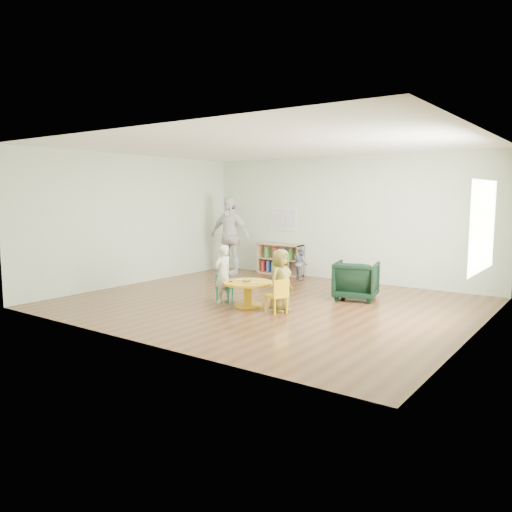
{
  "coord_description": "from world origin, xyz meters",
  "views": [
    {
      "loc": [
        5.0,
        -7.29,
        1.95
      ],
      "look_at": [
        -0.05,
        -0.3,
        0.88
      ],
      "focal_mm": 35.0,
      "sensor_mm": 36.0,
      "label": 1
    }
  ],
  "objects_px": {
    "toddler": "(301,263)",
    "adult_caretaker": "(230,236)",
    "child_left": "(223,274)",
    "kid_chair_right": "(278,295)",
    "kid_chair_left": "(223,286)",
    "armchair": "(356,280)",
    "child_right": "(280,280)",
    "bookshelf": "(280,259)",
    "activity_table": "(248,289)"
  },
  "relations": [
    {
      "from": "child_right",
      "to": "toddler",
      "type": "relative_size",
      "value": 1.4
    },
    {
      "from": "kid_chair_right",
      "to": "armchair",
      "type": "xyz_separation_m",
      "value": [
        0.57,
        1.8,
        0.05
      ]
    },
    {
      "from": "kid_chair_left",
      "to": "child_right",
      "type": "distance_m",
      "value": 1.31
    },
    {
      "from": "activity_table",
      "to": "toddler",
      "type": "distance_m",
      "value": 3.01
    },
    {
      "from": "toddler",
      "to": "bookshelf",
      "type": "bearing_deg",
      "value": 8.73
    },
    {
      "from": "armchair",
      "to": "adult_caretaker",
      "type": "bearing_deg",
      "value": -28.08
    },
    {
      "from": "activity_table",
      "to": "child_right",
      "type": "height_order",
      "value": "child_right"
    },
    {
      "from": "armchair",
      "to": "toddler",
      "type": "distance_m",
      "value": 2.33
    },
    {
      "from": "kid_chair_right",
      "to": "toddler",
      "type": "distance_m",
      "value": 3.36
    },
    {
      "from": "activity_table",
      "to": "adult_caretaker",
      "type": "bearing_deg",
      "value": 133.99
    },
    {
      "from": "kid_chair_left",
      "to": "bookshelf",
      "type": "distance_m",
      "value": 3.34
    },
    {
      "from": "activity_table",
      "to": "toddler",
      "type": "relative_size",
      "value": 1.16
    },
    {
      "from": "toddler",
      "to": "adult_caretaker",
      "type": "relative_size",
      "value": 0.4
    },
    {
      "from": "kid_chair_right",
      "to": "bookshelf",
      "type": "xyz_separation_m",
      "value": [
        -2.2,
        3.43,
        0.05
      ]
    },
    {
      "from": "toddler",
      "to": "kid_chair_right",
      "type": "bearing_deg",
      "value": 147.46
    },
    {
      "from": "armchair",
      "to": "adult_caretaker",
      "type": "distance_m",
      "value": 3.91
    },
    {
      "from": "child_left",
      "to": "adult_caretaker",
      "type": "height_order",
      "value": "adult_caretaker"
    },
    {
      "from": "kid_chair_right",
      "to": "toddler",
      "type": "height_order",
      "value": "toddler"
    },
    {
      "from": "kid_chair_left",
      "to": "child_left",
      "type": "relative_size",
      "value": 0.49
    },
    {
      "from": "bookshelf",
      "to": "armchair",
      "type": "bearing_deg",
      "value": -30.6
    },
    {
      "from": "armchair",
      "to": "kid_chair_right",
      "type": "bearing_deg",
      "value": 57.99
    },
    {
      "from": "armchair",
      "to": "child_right",
      "type": "xyz_separation_m",
      "value": [
        -0.62,
        -1.64,
        0.17
      ]
    },
    {
      "from": "activity_table",
      "to": "kid_chair_right",
      "type": "bearing_deg",
      "value": -10.63
    },
    {
      "from": "bookshelf",
      "to": "child_right",
      "type": "bearing_deg",
      "value": -56.75
    },
    {
      "from": "activity_table",
      "to": "kid_chair_right",
      "type": "height_order",
      "value": "kid_chair_right"
    },
    {
      "from": "kid_chair_left",
      "to": "adult_caretaker",
      "type": "distance_m",
      "value": 3.18
    },
    {
      "from": "bookshelf",
      "to": "child_left",
      "type": "height_order",
      "value": "child_left"
    },
    {
      "from": "kid_chair_left",
      "to": "armchair",
      "type": "relative_size",
      "value": 0.66
    },
    {
      "from": "kid_chair_left",
      "to": "kid_chair_right",
      "type": "height_order",
      "value": "kid_chair_right"
    },
    {
      "from": "kid_chair_left",
      "to": "child_right",
      "type": "height_order",
      "value": "child_right"
    },
    {
      "from": "bookshelf",
      "to": "armchair",
      "type": "height_order",
      "value": "bookshelf"
    },
    {
      "from": "adult_caretaker",
      "to": "child_right",
      "type": "bearing_deg",
      "value": -42.05
    },
    {
      "from": "activity_table",
      "to": "bookshelf",
      "type": "relative_size",
      "value": 0.73
    },
    {
      "from": "bookshelf",
      "to": "child_right",
      "type": "relative_size",
      "value": 1.14
    },
    {
      "from": "kid_chair_left",
      "to": "adult_caretaker",
      "type": "relative_size",
      "value": 0.27
    },
    {
      "from": "kid_chair_right",
      "to": "bookshelf",
      "type": "relative_size",
      "value": 0.48
    },
    {
      "from": "kid_chair_left",
      "to": "adult_caretaker",
      "type": "height_order",
      "value": "adult_caretaker"
    },
    {
      "from": "child_left",
      "to": "adult_caretaker",
      "type": "relative_size",
      "value": 0.56
    },
    {
      "from": "toddler",
      "to": "adult_caretaker",
      "type": "distance_m",
      "value": 1.93
    },
    {
      "from": "kid_chair_right",
      "to": "adult_caretaker",
      "type": "bearing_deg",
      "value": 68.67
    },
    {
      "from": "bookshelf",
      "to": "child_left",
      "type": "bearing_deg",
      "value": -74.15
    },
    {
      "from": "activity_table",
      "to": "bookshelf",
      "type": "bearing_deg",
      "value": 114.29
    },
    {
      "from": "adult_caretaker",
      "to": "activity_table",
      "type": "bearing_deg",
      "value": -49.03
    },
    {
      "from": "adult_caretaker",
      "to": "kid_chair_right",
      "type": "bearing_deg",
      "value": -43.29
    },
    {
      "from": "armchair",
      "to": "kid_chair_left",
      "type": "bearing_deg",
      "value": 25.47
    },
    {
      "from": "kid_chair_right",
      "to": "adult_caretaker",
      "type": "relative_size",
      "value": 0.31
    },
    {
      "from": "activity_table",
      "to": "adult_caretaker",
      "type": "xyz_separation_m",
      "value": [
        -2.48,
        2.57,
        0.64
      ]
    },
    {
      "from": "kid_chair_right",
      "to": "adult_caretaker",
      "type": "height_order",
      "value": "adult_caretaker"
    },
    {
      "from": "kid_chair_right",
      "to": "armchair",
      "type": "bearing_deg",
      "value": 1.46
    },
    {
      "from": "child_right",
      "to": "kid_chair_left",
      "type": "bearing_deg",
      "value": 88.53
    }
  ]
}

